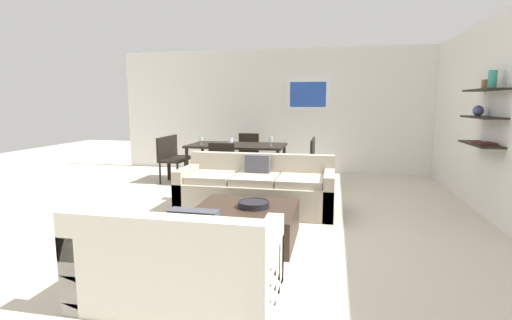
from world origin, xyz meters
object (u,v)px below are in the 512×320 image
at_px(dining_chair_right_near, 305,161).
at_px(wine_glass_left_near, 201,139).
at_px(sofa_beige, 257,190).
at_px(loveseat_white, 180,263).
at_px(dining_chair_right_far, 307,157).
at_px(wine_glass_foot, 231,141).
at_px(dining_chair_left_near, 168,157).
at_px(coffee_table, 245,224).
at_px(dining_chair_head, 248,151).
at_px(dining_chair_left_far, 177,154).
at_px(wine_glass_right_near, 271,139).
at_px(dining_table, 237,148).
at_px(dining_chair_foot, 224,165).
at_px(decorative_bowl, 254,204).

height_order(dining_chair_right_near, wine_glass_left_near, wine_glass_left_near).
bearing_deg(sofa_beige, loveseat_white, -91.77).
relative_size(dining_chair_right_far, wine_glass_foot, 5.42).
bearing_deg(sofa_beige, dining_chair_right_near, 68.81).
height_order(loveseat_white, dining_chair_left_near, dining_chair_left_near).
xyz_separation_m(coffee_table, wine_glass_left_near, (-1.53, 2.82, 0.66)).
relative_size(dining_chair_right_near, dining_chair_head, 1.00).
distance_m(dining_chair_left_far, dining_chair_head, 1.48).
xyz_separation_m(dining_chair_right_far, wine_glass_right_near, (-0.64, -0.34, 0.37)).
bearing_deg(dining_chair_head, wine_glass_left_near, -123.60).
bearing_deg(loveseat_white, dining_table, 98.66).
distance_m(dining_chair_right_near, dining_chair_right_far, 0.44).
xyz_separation_m(dining_chair_right_near, wine_glass_right_near, (-0.64, 0.10, 0.37)).
relative_size(dining_chair_right_far, dining_chair_head, 1.00).
height_order(dining_chair_right_far, dining_chair_left_far, same).
height_order(dining_chair_left_far, dining_chair_foot, same).
distance_m(decorative_bowl, wine_glass_left_near, 3.26).
height_order(decorative_bowl, wine_glass_left_near, wine_glass_left_near).
height_order(dining_chair_right_far, dining_chair_foot, same).
bearing_deg(dining_chair_head, sofa_beige, -74.33).
xyz_separation_m(dining_chair_foot, dining_chair_head, (0.00, 1.79, 0.00)).
bearing_deg(coffee_table, loveseat_white, -98.48).
xyz_separation_m(sofa_beige, dining_chair_left_near, (-2.05, 1.50, 0.21)).
relative_size(dining_chair_head, wine_glass_left_near, 6.34).
xyz_separation_m(coffee_table, dining_chair_foot, (-0.86, 2.05, 0.31)).
bearing_deg(dining_chair_right_far, wine_glass_right_near, -151.90).
distance_m(loveseat_white, dining_chair_left_far, 4.94).
bearing_deg(dining_chair_left_far, wine_glass_left_near, -28.10).
distance_m(dining_chair_left_far, dining_chair_foot, 1.73).
bearing_deg(dining_chair_right_far, dining_chair_foot, -139.68).
xyz_separation_m(dining_table, dining_chair_foot, (0.00, -0.90, -0.18)).
relative_size(coffee_table, dining_chair_right_far, 1.27).
bearing_deg(dining_chair_left_far, dining_chair_left_near, -90.00).
bearing_deg(sofa_beige, decorative_bowl, -79.93).
bearing_deg(loveseat_white, wine_glass_left_near, 107.66).
bearing_deg(dining_chair_left_near, wine_glass_right_near, 2.85).
distance_m(dining_chair_right_near, dining_chair_left_near, 2.63).
height_order(dining_chair_head, wine_glass_right_near, wine_glass_right_near).
bearing_deg(dining_chair_head, dining_table, -90.00).
distance_m(dining_table, dining_chair_head, 0.91).
xyz_separation_m(sofa_beige, dining_table, (-0.73, 1.72, 0.39)).
xyz_separation_m(sofa_beige, coffee_table, (0.12, -1.22, -0.10)).
xyz_separation_m(decorative_bowl, dining_chair_left_near, (-2.26, 2.70, 0.09)).
distance_m(dining_chair_right_far, dining_chair_head, 1.48).
distance_m(dining_table, dining_chair_right_far, 1.35).
relative_size(sofa_beige, coffee_table, 1.97).
xyz_separation_m(dining_chair_head, wine_glass_left_near, (-0.68, -1.02, 0.34)).
xyz_separation_m(sofa_beige, loveseat_white, (-0.08, -2.58, 0.00)).
relative_size(sofa_beige, dining_chair_left_far, 2.49).
bearing_deg(dining_chair_left_far, dining_chair_head, 27.19).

